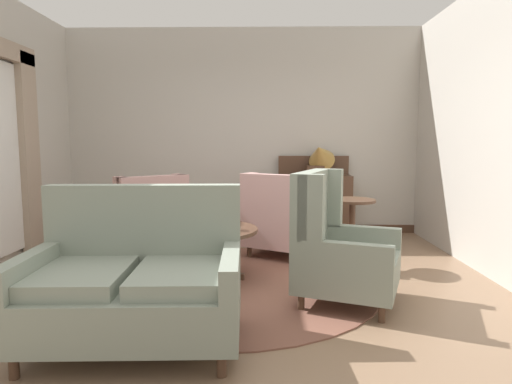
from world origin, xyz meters
TOP-DOWN VIEW (x-y plane):
  - ground at (0.00, 0.00)m, footprint 7.82×7.82m
  - wall_back at (0.00, 2.79)m, footprint 5.37×0.08m
  - wall_right at (2.60, 0.84)m, footprint 0.08×3.91m
  - baseboard_back at (0.00, 2.74)m, footprint 5.21×0.03m
  - area_rug at (0.00, 0.30)m, footprint 2.81×2.81m
  - coffee_table at (-0.23, 0.46)m, footprint 0.98×0.98m
  - porcelain_vase at (-0.27, 0.50)m, footprint 0.17×0.17m
  - settee at (-0.54, -0.96)m, footprint 1.43×0.94m
  - armchair_foreground_right at (0.52, 1.37)m, footprint 1.05×1.09m
  - armchair_back_corner at (0.94, -0.12)m, footprint 1.03×1.04m
  - armchair_near_window at (-1.08, 1.30)m, footprint 1.18×1.20m
  - side_table at (1.28, 0.96)m, footprint 0.49×0.49m
  - sideboard at (1.04, 2.50)m, footprint 1.03×0.41m
  - gramophone at (1.09, 2.41)m, footprint 0.50×0.58m

SIDE VIEW (x-z plane):
  - ground at x=0.00m, z-range 0.00..0.00m
  - area_rug at x=0.00m, z-range 0.00..0.01m
  - baseboard_back at x=0.00m, z-range 0.00..0.12m
  - armchair_near_window at x=-1.08m, z-range -0.07..0.90m
  - settee at x=-0.54m, z-range -0.10..0.94m
  - armchair_foreground_right at x=0.52m, z-range -0.07..0.92m
  - coffee_table at x=-0.23m, z-range 0.17..0.69m
  - side_table at x=1.28m, z-range 0.07..0.81m
  - armchair_back_corner at x=0.94m, z-range -0.09..1.01m
  - sideboard at x=1.04m, z-range -0.07..1.08m
  - porcelain_vase at x=-0.27m, z-range 0.49..0.86m
  - gramophone at x=1.09m, z-range 0.88..1.43m
  - wall_back at x=0.00m, z-range 0.00..3.00m
  - wall_right at x=2.60m, z-range 0.00..3.00m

